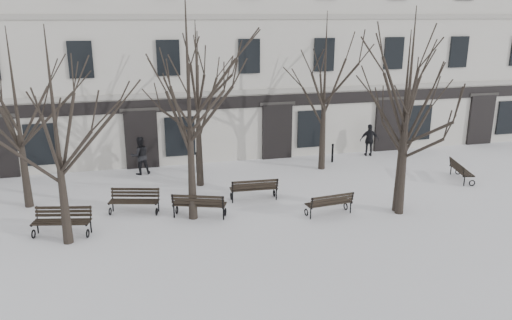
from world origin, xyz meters
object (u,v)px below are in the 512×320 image
object	(u,v)px
bench_3	(134,200)
bench_5	(460,170)
tree_1	(188,80)
bench_1	(199,204)
bench_0	(62,220)
tree_0	(54,112)
tree_2	(409,89)
bench_2	(330,203)
tree_3	(405,102)
bench_4	(254,188)

from	to	relation	value
bench_3	bench_5	bearing A→B (deg)	16.51
tree_1	bench_1	xyz separation A→B (m)	(0.24, 0.00, -4.65)
bench_1	bench_0	bearing A→B (deg)	24.27
tree_0	tree_2	size ratio (longest dim) A/B	0.93
bench_2	bench_1	bearing A→B (deg)	-17.74
tree_0	tree_1	bearing A→B (deg)	13.70
tree_0	bench_5	xyz separation A→B (m)	(16.94, 2.52, -3.97)
bench_3	tree_3	bearing A→B (deg)	2.12
tree_1	bench_0	distance (m)	6.55
tree_1	tree_3	world-z (taller)	tree_1
bench_2	bench_5	distance (m)	7.88
tree_2	bench_1	world-z (taller)	tree_2
tree_3	bench_1	xyz separation A→B (m)	(-7.59, 1.19, -3.76)
tree_3	bench_3	world-z (taller)	tree_3
bench_3	bench_4	distance (m)	4.80
bench_0	bench_2	distance (m)	9.70
tree_1	bench_4	size ratio (longest dim) A/B	4.21
tree_3	bench_2	size ratio (longest dim) A/B	3.68
tree_3	bench_0	world-z (taller)	tree_3
tree_2	tree_1	bearing A→B (deg)	169.42
bench_3	bench_5	world-z (taller)	bench_3
tree_0	bench_2	world-z (taller)	tree_0
bench_5	bench_2	bearing A→B (deg)	123.46
tree_1	bench_2	size ratio (longest dim) A/B	4.44
bench_1	bench_5	world-z (taller)	bench_1
tree_2	bench_1	distance (m)	8.80
tree_1	bench_4	distance (m)	5.53
bench_5	bench_0	bearing A→B (deg)	111.38
tree_3	bench_3	size ratio (longest dim) A/B	3.48
tree_3	tree_0	bearing A→B (deg)	179.39
tree_0	bench_0	xyz separation A→B (m)	(-0.23, 0.72, -3.92)
bench_1	bench_3	distance (m)	2.60
tree_3	bench_4	bearing A→B (deg)	154.52
tree_2	bench_1	xyz separation A→B (m)	(-7.56, 1.46, -4.26)
tree_0	bench_2	distance (m)	10.24
tree_1	tree_2	size ratio (longest dim) A/B	1.08
tree_3	bench_5	distance (m)	6.65
tree_3	bench_0	distance (m)	13.00
bench_1	bench_2	size ratio (longest dim) A/B	1.12
bench_1	bench_4	bearing A→B (deg)	-132.47
tree_0	bench_4	bearing A→B (deg)	18.27
tree_2	bench_5	bearing A→B (deg)	31.32
tree_3	bench_4	xyz separation A→B (m)	(-5.15, 2.45, -3.77)
bench_4	bench_5	distance (m)	9.91
bench_5	tree_0	bearing A→B (deg)	113.87
bench_4	bench_5	world-z (taller)	bench_4
bench_0	tree_3	bearing A→B (deg)	8.81
bench_1	bench_5	xyz separation A→B (m)	(12.35, 1.46, -0.06)
bench_3	bench_4	world-z (taller)	bench_4
tree_3	bench_5	bearing A→B (deg)	29.12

